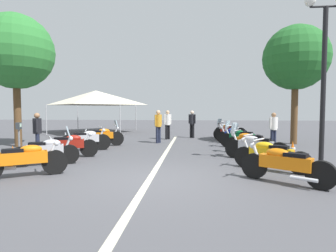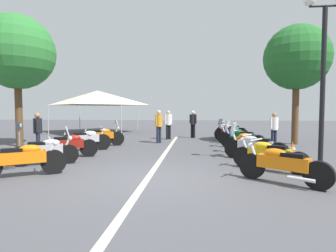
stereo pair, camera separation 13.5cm
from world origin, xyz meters
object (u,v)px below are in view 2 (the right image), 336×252
at_px(parking_meter, 19,134).
at_px(motorcycle_left_row_3, 86,140).
at_px(bystander_3, 193,122).
at_px(roadside_tree_1, 297,58).
at_px(motorcycle_right_row_2, 254,146).
at_px(event_tent, 97,98).
at_px(bystander_2, 159,124).
at_px(motorcycle_right_row_6, 231,132).
at_px(motorcycle_right_row_0, 282,164).
at_px(bystander_4, 38,130).
at_px(motorcycle_right_row_3, 249,142).
at_px(motorcycle_right_row_1, 269,155).
at_px(bystander_1, 168,122).
at_px(motorcycle_right_row_5, 236,135).
at_px(motorcycle_left_row_2, 69,145).
at_px(motorcycle_left_row_4, 101,136).
at_px(bystander_0, 274,127).
at_px(motorcycle_left_row_1, 46,150).
at_px(traffic_cone_0, 292,150).
at_px(motorcycle_right_row_4, 241,138).
at_px(motorcycle_left_row_0, 23,159).
at_px(motorcycle_right_row_7, 231,131).
at_px(roadside_tree_0, 17,53).
at_px(traffic_cone_1, 13,156).
at_px(street_lamp_twin_globe, 324,51).

bearing_deg(parking_meter, motorcycle_left_row_3, 55.57).
distance_m(bystander_3, roadside_tree_1, 6.61).
height_order(motorcycle_right_row_2, event_tent, event_tent).
bearing_deg(bystander_2, motorcycle_right_row_6, 53.05).
relative_size(motorcycle_right_row_0, bystander_4, 1.12).
bearing_deg(motorcycle_right_row_3, motorcycle_left_row_3, 29.08).
bearing_deg(parking_meter, motorcycle_right_row_1, -12.16).
bearing_deg(motorcycle_right_row_2, bystander_1, -30.88).
relative_size(motorcycle_right_row_0, motorcycle_right_row_6, 1.00).
distance_m(motorcycle_right_row_5, bystander_3, 3.73).
bearing_deg(motorcycle_right_row_3, motorcycle_left_row_2, 43.18).
distance_m(motorcycle_right_row_2, motorcycle_right_row_5, 4.34).
xyz_separation_m(motorcycle_left_row_2, motorcycle_left_row_4, (3.10, -0.12, 0.02)).
relative_size(motorcycle_right_row_6, bystander_0, 1.13).
relative_size(bystander_3, bystander_4, 1.05).
xyz_separation_m(motorcycle_right_row_6, bystander_0, (-2.37, -1.66, 0.45)).
distance_m(motorcycle_left_row_1, parking_meter, 1.39).
height_order(motorcycle_right_row_3, traffic_cone_0, motorcycle_right_row_3).
bearing_deg(roadside_tree_1, motorcycle_right_row_4, 121.83).
bearing_deg(motorcycle_left_row_1, motorcycle_right_row_4, 6.98).
distance_m(motorcycle_right_row_1, bystander_1, 8.77).
bearing_deg(motorcycle_right_row_5, motorcycle_right_row_3, 121.88).
xyz_separation_m(motorcycle_left_row_1, bystander_4, (2.12, 1.54, 0.47)).
bearing_deg(motorcycle_left_row_3, motorcycle_right_row_3, -31.00).
height_order(motorcycle_left_row_3, motorcycle_right_row_4, motorcycle_right_row_4).
height_order(motorcycle_left_row_0, bystander_2, bystander_2).
xyz_separation_m(motorcycle_left_row_2, bystander_0, (3.64, -8.13, 0.47)).
relative_size(motorcycle_right_row_1, motorcycle_right_row_7, 1.04).
bearing_deg(motorcycle_right_row_7, motorcycle_right_row_4, 121.10).
relative_size(motorcycle_right_row_0, motorcycle_right_row_1, 0.97).
height_order(motorcycle_right_row_4, parking_meter, parking_meter).
height_order(motorcycle_left_row_2, bystander_2, bystander_2).
bearing_deg(motorcycle_left_row_4, motorcycle_right_row_7, 7.07).
height_order(motorcycle_left_row_1, bystander_3, bystander_3).
relative_size(bystander_3, roadside_tree_0, 0.27).
relative_size(motorcycle_right_row_0, motorcycle_right_row_3, 1.00).
height_order(motorcycle_left_row_0, motorcycle_left_row_4, motorcycle_left_row_4).
xyz_separation_m(traffic_cone_0, traffic_cone_1, (-2.11, 9.04, 0.00)).
xyz_separation_m(motorcycle_left_row_4, traffic_cone_0, (-2.45, -7.82, -0.19)).
bearing_deg(bystander_4, roadside_tree_1, -7.14).
xyz_separation_m(motorcycle_right_row_0, motorcycle_right_row_4, (5.91, -0.07, 0.02)).
relative_size(motorcycle_left_row_0, motorcycle_right_row_4, 1.00).
relative_size(motorcycle_left_row_1, bystander_4, 1.15).
relative_size(street_lamp_twin_globe, bystander_3, 3.03).
height_order(motorcycle_left_row_0, motorcycle_left_row_3, motorcycle_left_row_3).
xyz_separation_m(motorcycle_right_row_4, traffic_cone_0, (-2.38, -1.38, -0.18)).
distance_m(motorcycle_left_row_3, motorcycle_right_row_2, 6.71).
xyz_separation_m(motorcycle_left_row_2, roadside_tree_1, (4.84, -9.47, 3.81)).
xyz_separation_m(motorcycle_right_row_7, roadside_tree_1, (-2.69, -2.81, 3.80)).
height_order(motorcycle_right_row_1, roadside_tree_1, roadside_tree_1).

